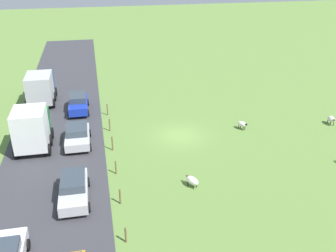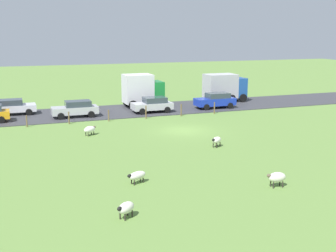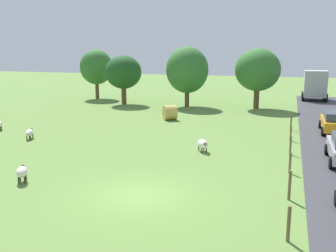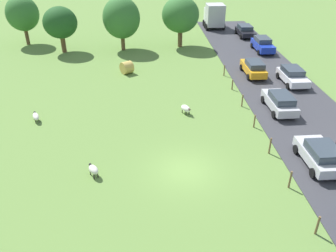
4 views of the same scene
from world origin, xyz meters
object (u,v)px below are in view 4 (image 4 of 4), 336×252
object	(u,v)px
hay_bale_0	(127,68)
tree_3	(121,18)
car_3	(293,76)
sheep_1	(93,169)
sheep_4	(186,109)
car_2	(321,155)
tree_2	(180,15)
car_4	(245,31)
car_8	(254,68)
sheep_2	(36,116)
car_1	(263,44)
tree_1	(22,14)
tree_0	(60,23)
car_7	(280,102)
truck_2	(214,16)

from	to	relation	value
hay_bale_0	tree_3	distance (m)	9.06
hay_bale_0	car_3	distance (m)	17.17
sheep_1	sheep_4	bearing A→B (deg)	49.42
car_2	car_3	distance (m)	14.08
hay_bale_0	tree_2	size ratio (longest dim) A/B	0.21
car_4	car_3	bearing A→B (deg)	-89.77
tree_2	car_8	bearing A→B (deg)	-58.42
sheep_2	car_4	world-z (taller)	car_4
car_1	car_3	distance (m)	10.43
sheep_2	tree_3	world-z (taller)	tree_3
car_3	car_4	world-z (taller)	car_3
tree_1	car_1	distance (m)	31.14
sheep_4	car_3	xyz separation A→B (m)	(11.46, 5.67, 0.38)
tree_0	car_3	distance (m)	27.72
sheep_1	tree_1	size ratio (longest dim) A/B	0.17
sheep_2	car_4	size ratio (longest dim) A/B	0.29
sheep_2	car_8	bearing A→B (deg)	22.52
tree_1	tree_2	xyz separation A→B (m)	(20.32, -2.52, 0.06)
hay_bale_0	car_7	size ratio (longest dim) A/B	0.30
car_3	car_8	world-z (taller)	car_8
car_1	tree_1	bearing A→B (deg)	170.04
sheep_2	sheep_4	xyz separation A→B (m)	(12.29, 0.39, 0.04)
car_2	tree_0	bearing A→B (deg)	129.60
truck_2	hay_bale_0	bearing A→B (deg)	-125.44
car_8	car_7	bearing A→B (deg)	-90.91
sheep_1	car_1	bearing A→B (deg)	52.40
car_8	sheep_2	bearing A→B (deg)	-157.48
sheep_4	car_1	world-z (taller)	car_1
tree_2	car_1	distance (m)	11.05
sheep_1	car_4	world-z (taller)	car_4
tree_2	car_1	xyz separation A→B (m)	(10.20, -2.84, -3.16)
car_1	car_3	xyz separation A→B (m)	(-0.25, -10.43, -0.07)
hay_bale_0	tree_0	bearing A→B (deg)	135.53
sheep_4	truck_2	world-z (taller)	truck_2
sheep_4	tree_0	distance (m)	22.41
sheep_2	car_7	xyz separation A→B (m)	(20.34, 0.32, 0.43)
car_7	car_8	bearing A→B (deg)	89.09
tree_0	tree_2	distance (m)	14.90
sheep_4	car_1	bearing A→B (deg)	53.97
tree_1	car_1	size ratio (longest dim) A/B	1.39
tree_3	truck_2	distance (m)	16.96
tree_1	car_1	xyz separation A→B (m)	(30.52, -5.36, -3.11)
car_1	car_7	xyz separation A→B (m)	(-3.66, -16.17, -0.05)
tree_3	car_8	bearing A→B (deg)	-35.48
tree_0	tree_2	xyz separation A→B (m)	(14.85, 1.21, 0.44)
car_3	hay_bale_0	bearing A→B (deg)	166.24
sheep_1	tree_0	bearing A→B (deg)	104.22
tree_1	truck_2	size ratio (longest dim) A/B	1.60
car_2	sheep_4	bearing A→B (deg)	134.82
sheep_2	tree_1	size ratio (longest dim) A/B	0.20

